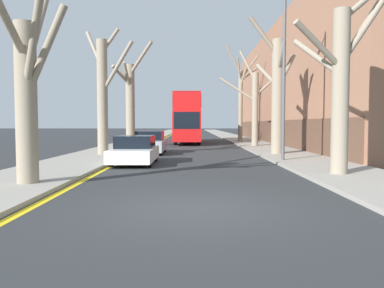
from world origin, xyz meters
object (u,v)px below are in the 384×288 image
object	(u,v)px
street_tree_left_1	(104,92)
double_decker_bus	(188,116)
lamp_post	(283,59)
street_tree_left_2	(131,100)
street_tree_right_3	(242,99)
parked_car_1	(150,143)
street_tree_right_0	(343,79)
street_tree_right_2	(255,105)
street_tree_left_0	(29,89)
street_tree_right_1	(278,91)
parked_car_0	(136,150)

from	to	relation	value
street_tree_left_1	double_decker_bus	xyz separation A→B (m)	(4.64, 15.17, -1.06)
street_tree_left_1	lamp_post	world-z (taller)	lamp_post
street_tree_left_1	street_tree_left_2	distance (m)	9.48
street_tree_right_3	parked_car_1	xyz separation A→B (m)	(-7.68, -14.81, -3.71)
street_tree_right_0	street_tree_right_2	world-z (taller)	street_tree_right_2
street_tree_right_3	double_decker_bus	size ratio (longest dim) A/B	0.90
double_decker_bus	lamp_post	world-z (taller)	lamp_post
street_tree_left_0	parked_car_1	bearing A→B (deg)	80.43
street_tree_right_1	street_tree_right_3	size ratio (longest dim) A/B	0.82
street_tree_left_0	street_tree_right_0	world-z (taller)	street_tree_right_0
street_tree_right_0	street_tree_right_3	distance (m)	25.29
street_tree_right_3	parked_car_1	bearing A→B (deg)	-117.42
parked_car_1	street_tree_right_1	bearing A→B (deg)	-10.93
street_tree_right_3	parked_car_0	bearing A→B (deg)	-110.14
street_tree_left_1	lamp_post	size ratio (longest dim) A/B	0.84
lamp_post	street_tree_right_2	bearing A→B (deg)	86.71
street_tree_left_0	street_tree_right_1	size ratio (longest dim) A/B	0.79
street_tree_left_0	double_decker_bus	distance (m)	25.96
street_tree_right_3	double_decker_bus	xyz separation A→B (m)	(-5.44, -1.84, -1.77)
street_tree_left_2	parked_car_0	xyz separation A→B (m)	(2.41, -13.42, -3.19)
street_tree_left_1	parked_car_1	xyz separation A→B (m)	(2.40, 2.20, -3.00)
street_tree_left_0	street_tree_left_1	xyz separation A→B (m)	(-0.27, 10.41, 0.80)
street_tree_left_0	parked_car_0	bearing A→B (deg)	71.81
street_tree_right_2	parked_car_1	size ratio (longest dim) A/B	1.86
street_tree_left_2	lamp_post	xyz separation A→B (m)	(9.42, -12.79, 1.16)
street_tree_left_2	street_tree_right_2	xyz separation A→B (m)	(10.12, -0.59, -0.44)
street_tree_right_3	street_tree_right_1	bearing A→B (deg)	-89.99
street_tree_left_0	double_decker_bus	bearing A→B (deg)	80.31
street_tree_left_2	lamp_post	size ratio (longest dim) A/B	0.93
double_decker_bus	parked_car_0	world-z (taller)	double_decker_bus
street_tree_right_0	parked_car_1	bearing A→B (deg)	127.16
street_tree_left_0	parked_car_1	xyz separation A→B (m)	(2.13, 12.61, -2.20)
street_tree_right_0	parked_car_0	distance (m)	9.46
street_tree_left_1	street_tree_right_0	size ratio (longest dim) A/B	1.01
street_tree_left_0	parked_car_0	size ratio (longest dim) A/B	1.48
street_tree_left_2	parked_car_1	xyz separation A→B (m)	(2.41, -7.28, -3.14)
street_tree_right_0	parked_car_1	world-z (taller)	street_tree_right_0
street_tree_left_0	street_tree_right_3	bearing A→B (deg)	70.32
street_tree_right_3	double_decker_bus	distance (m)	6.01
parked_car_0	lamp_post	world-z (taller)	lamp_post
street_tree_left_0	street_tree_right_1	bearing A→B (deg)	48.61
street_tree_right_0	street_tree_left_0	bearing A→B (deg)	-167.94
double_decker_bus	lamp_post	size ratio (longest dim) A/B	1.22
street_tree_left_0	street_tree_left_1	world-z (taller)	street_tree_left_1
street_tree_left_0	double_decker_bus	size ratio (longest dim) A/B	0.58
street_tree_left_0	parked_car_0	world-z (taller)	street_tree_left_0
double_decker_bus	parked_car_1	distance (m)	13.30
parked_car_0	lamp_post	size ratio (longest dim) A/B	0.48
street_tree_right_0	street_tree_right_2	xyz separation A→B (m)	(-0.23, 17.15, -0.05)
street_tree_right_1	street_tree_right_3	world-z (taller)	street_tree_right_3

